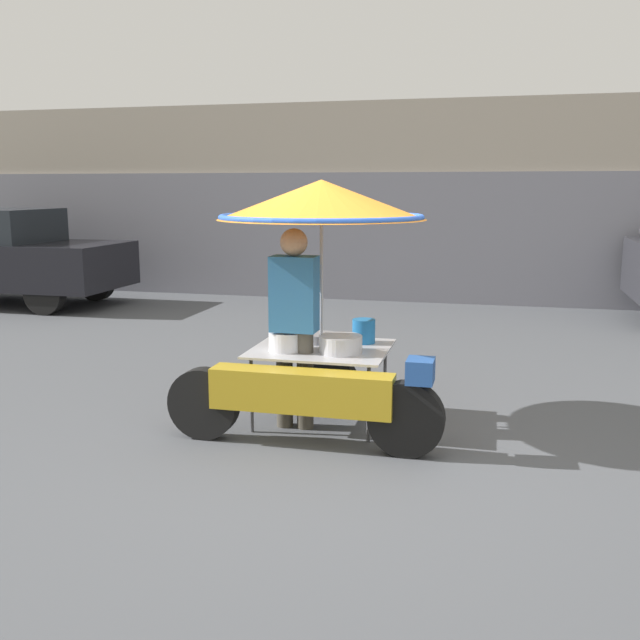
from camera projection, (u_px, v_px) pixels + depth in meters
name	position (u px, v px, depth m)	size (l,w,h in m)	color
ground_plane	(329.00, 453.00, 5.47)	(36.00, 36.00, 0.00)	#4C4F54
shopfront_building	(433.00, 202.00, 13.26)	(28.00, 2.06, 3.48)	gray
vendor_motorcycle_cart	(320.00, 242.00, 5.85)	(2.22, 1.74, 2.07)	black
vendor_person	(294.00, 317.00, 5.89)	(0.38, 0.23, 1.68)	#4C473D
parked_car	(0.00, 256.00, 12.30)	(4.24, 1.79, 1.64)	black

